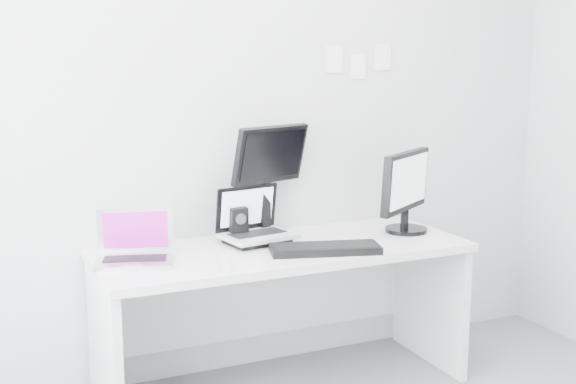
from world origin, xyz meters
name	(u,v)px	position (x,y,z in m)	size (l,w,h in m)	color
back_wall	(255,113)	(0.00, 1.60, 1.35)	(3.60, 3.60, 0.00)	silver
desk	(283,318)	(0.00, 1.25, 0.36)	(1.80, 0.70, 0.73)	white
macbook	(134,236)	(-0.72, 1.24, 0.86)	(0.34, 0.25, 0.25)	#B9BABE
speaker	(238,224)	(-0.16, 1.44, 0.82)	(0.09, 0.09, 0.17)	black
dell_laptop	(258,215)	(-0.08, 1.35, 0.87)	(0.34, 0.27, 0.28)	#BABDC2
rear_monitor	(268,180)	(0.01, 1.46, 1.02)	(0.43, 0.16, 0.59)	black
samsung_monitor	(407,191)	(0.71, 1.26, 0.95)	(0.48, 0.22, 0.44)	black
keyboard	(325,249)	(0.14, 1.07, 0.75)	(0.51, 0.18, 0.03)	black
mouse	(358,251)	(0.26, 0.98, 0.75)	(0.10, 0.06, 0.03)	black
wall_note_0	(334,59)	(0.45, 1.59, 1.62)	(0.10, 0.00, 0.14)	white
wall_note_1	(358,67)	(0.60, 1.59, 1.58)	(0.09, 0.00, 0.13)	white
wall_note_2	(383,57)	(0.75, 1.59, 1.63)	(0.10, 0.00, 0.14)	white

